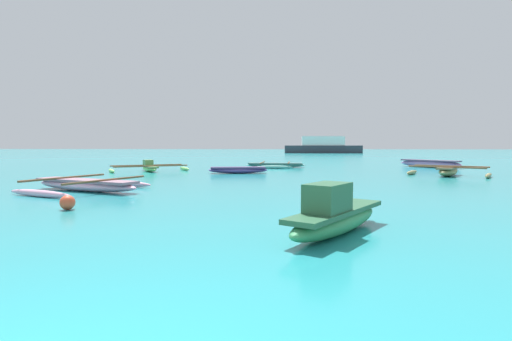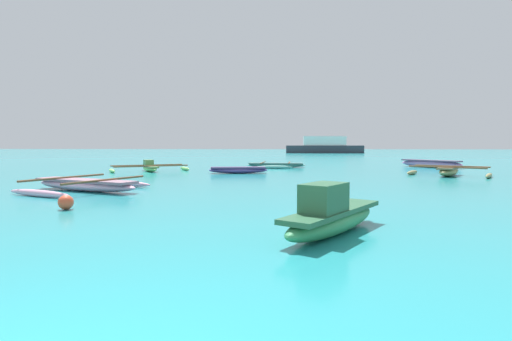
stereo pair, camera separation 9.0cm
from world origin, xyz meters
name	(u,v)px [view 2 (the right image)]	position (x,y,z in m)	size (l,w,h in m)	color
moored_boat_0	(150,168)	(-5.86, 20.07, 0.21)	(4.36, 3.52, 0.63)	#8FDF73
moored_boat_1	(238,170)	(-0.82, 18.89, 0.19)	(3.09, 1.19, 0.33)	#5D448D
moored_boat_2	(276,165)	(1.00, 24.26, 0.16)	(3.79, 3.14, 0.35)	#56A39A
moored_boat_3	(85,185)	(-4.79, 10.89, 0.20)	(4.15, 4.10, 0.43)	#E9A2C0
moored_boat_4	(449,171)	(9.21, 17.89, 0.22)	(3.84, 3.26, 0.48)	#928956
moored_boat_5	(332,216)	(2.34, 5.27, 0.31)	(2.07, 2.84, 0.87)	#358D55
moored_boat_6	(430,163)	(10.80, 24.70, 0.27)	(3.11, 3.67, 0.49)	#A373AB
mooring_buoy_0	(66,202)	(-3.41, 7.33, 0.17)	(0.34, 0.34, 0.34)	#E54C2D
distant_ferry	(324,146)	(8.19, 66.78, 1.15)	(12.82, 2.82, 2.82)	#2D333D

